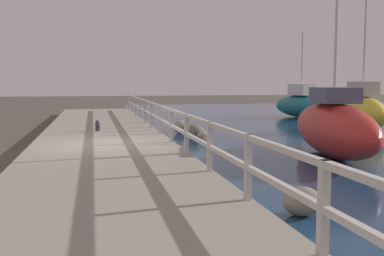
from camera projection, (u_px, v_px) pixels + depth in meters
The scene contains 13 objects.
ground_plane at pixel (104, 156), 13.29m from camera, with size 120.00×120.00×0.00m, color #4C473D.
dock_walkway at pixel (104, 150), 13.27m from camera, with size 4.24×36.00×0.36m.
railing at pixel (171, 120), 13.62m from camera, with size 0.10×32.50×1.02m.
boulder_near_dock at pixel (203, 135), 16.96m from camera, with size 0.46×0.42×0.35m.
boulder_mid_strip at pixel (208, 140), 15.99m from camera, with size 0.37×0.34×0.28m.
boulder_downstream at pixel (302, 201), 7.30m from camera, with size 0.64×0.58×0.48m.
boulder_upstream at pixel (183, 129), 19.72m from camera, with size 0.40×0.36×0.30m.
boulder_far_strip at pixel (181, 127), 19.18m from camera, with size 0.73×0.66×0.55m.
boulder_water_edge at pixel (195, 131), 17.41m from camera, with size 0.73×0.66×0.55m.
mooring_bollard at pixel (98, 126), 16.81m from camera, with size 0.17×0.17×0.41m.
sailboat_yellow at pixel (362, 111), 20.30m from camera, with size 2.34×4.50×8.38m.
sailboat_red at pixel (333, 127), 13.13m from camera, with size 2.49×5.93×5.71m.
sailboat_teal at pixel (301, 104), 27.89m from camera, with size 2.52×4.88×5.25m.
Camera 1 is at (-0.29, -13.39, 2.17)m, focal length 42.00 mm.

